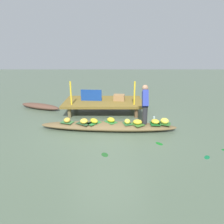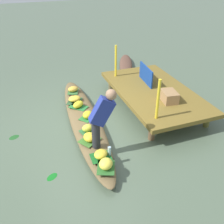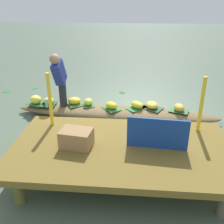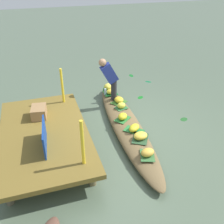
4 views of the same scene
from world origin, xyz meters
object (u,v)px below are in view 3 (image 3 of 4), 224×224
object	(u,v)px
banana_bunch_2	(179,107)
water_bottle	(47,103)
produce_crate	(76,138)
vendor_boat	(116,113)
banana_bunch_7	(152,105)
banana_bunch_1	(88,102)
banana_bunch_5	(49,101)
banana_bunch_6	(74,101)
banana_bunch_0	(111,105)
vendor_person	(59,77)
market_banner	(157,134)
banana_bunch_3	(36,100)
banana_bunch_4	(137,105)

from	to	relation	value
banana_bunch_2	water_bottle	world-z (taller)	water_bottle
produce_crate	vendor_boat	bearing A→B (deg)	-102.20
banana_bunch_7	banana_bunch_1	bearing A→B (deg)	-2.04
banana_bunch_5	banana_bunch_7	size ratio (longest dim) A/B	0.87
banana_bunch_1	banana_bunch_7	world-z (taller)	banana_bunch_1
banana_bunch_6	water_bottle	world-z (taller)	water_bottle
banana_bunch_2	banana_bunch_1	bearing A→B (deg)	-4.04
banana_bunch_0	water_bottle	size ratio (longest dim) A/B	1.47
banana_bunch_2	vendor_person	distance (m)	2.57
banana_bunch_0	banana_bunch_1	size ratio (longest dim) A/B	1.22
banana_bunch_7	banana_bunch_2	bearing A→B (deg)	171.07
vendor_person	market_banner	size ratio (longest dim) A/B	1.39
banana_bunch_2	banana_bunch_6	bearing A→B (deg)	-4.56
market_banner	banana_bunch_3	bearing A→B (deg)	-33.79
banana_bunch_4	banana_bunch_5	size ratio (longest dim) A/B	1.18
banana_bunch_4	banana_bunch_5	distance (m)	1.95
banana_bunch_7	produce_crate	bearing A→B (deg)	59.42
banana_bunch_7	banana_bunch_3	bearing A→B (deg)	-0.98
market_banner	banana_bunch_2	bearing A→B (deg)	-102.79
banana_bunch_5	vendor_boat	bearing A→B (deg)	176.66
banana_bunch_1	produce_crate	xyz separation A→B (m)	(-0.19, 2.07, 0.28)
vendor_boat	banana_bunch_7	world-z (taller)	banana_bunch_7
banana_bunch_0	vendor_boat	bearing A→B (deg)	-150.10
vendor_person	water_bottle	xyz separation A→B (m)	(0.32, 0.03, -0.59)
vendor_boat	banana_bunch_4	bearing A→B (deg)	-172.67
produce_crate	water_bottle	bearing A→B (deg)	-60.43
banana_bunch_0	banana_bunch_6	distance (m)	0.86
vendor_boat	banana_bunch_2	xyz separation A→B (m)	(-1.32, 0.04, 0.20)
banana_bunch_2	banana_bunch_6	world-z (taller)	banana_bunch_6
banana_bunch_0	banana_bunch_7	bearing A→B (deg)	-173.19
banana_bunch_2	produce_crate	xyz separation A→B (m)	(1.75, 1.93, 0.28)
banana_bunch_6	market_banner	xyz separation A→B (m)	(-1.66, 2.07, 0.38)
vendor_boat	water_bottle	bearing A→B (deg)	6.54
banana_bunch_1	vendor_person	size ratio (longest dim) A/B	0.19
banana_bunch_0	banana_bunch_3	xyz separation A→B (m)	(1.70, -0.15, 0.02)
banana_bunch_3	banana_bunch_4	distance (m)	2.25
banana_bunch_3	banana_bunch_6	distance (m)	0.86
banana_bunch_1	vendor_person	xyz separation A→B (m)	(0.56, 0.15, 0.60)
vendor_boat	produce_crate	distance (m)	2.07
banana_bunch_1	banana_bunch_3	xyz separation A→B (m)	(1.18, 0.01, 0.01)
banana_bunch_6	banana_bunch_0	bearing A→B (deg)	166.91
banana_bunch_4	vendor_person	bearing A→B (deg)	2.90
banana_bunch_4	produce_crate	size ratio (longest dim) A/B	0.72
banana_bunch_4	water_bottle	bearing A→B (deg)	3.38
vendor_boat	banana_bunch_4	size ratio (longest dim) A/B	13.91
banana_bunch_2	water_bottle	size ratio (longest dim) A/B	1.50
banana_bunch_5	market_banner	size ratio (longest dim) A/B	0.31
banana_bunch_5	produce_crate	distance (m)	2.34
banana_bunch_1	banana_bunch_2	world-z (taller)	banana_bunch_1
banana_bunch_7	water_bottle	world-z (taller)	water_bottle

